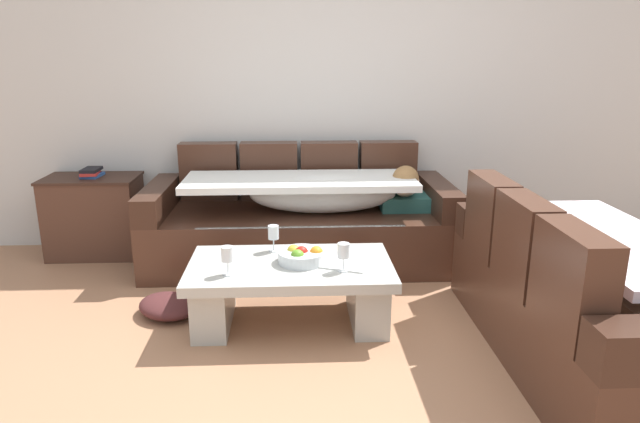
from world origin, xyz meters
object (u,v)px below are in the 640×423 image
at_px(fruit_bowl, 302,256).
at_px(book_stack_on_cabinet, 91,173).
at_px(couch_near_window, 587,300).
at_px(coffee_table, 291,285).
at_px(wine_glass_near_left, 227,255).
at_px(couch_along_wall, 305,220).
at_px(wine_glass_near_right, 343,252).
at_px(wine_glass_far_back, 273,233).
at_px(crumpled_garment, 168,306).
at_px(side_cabinet, 95,216).
at_px(open_magazine, 344,264).

bearing_deg(fruit_bowl, book_stack_on_cabinet, 142.04).
height_order(couch_near_window, book_stack_on_cabinet, couch_near_window).
relative_size(coffee_table, book_stack_on_cabinet, 5.48).
height_order(wine_glass_near_left, book_stack_on_cabinet, book_stack_on_cabinet).
bearing_deg(couch_along_wall, wine_glass_near_left, -110.58).
xyz_separation_m(fruit_bowl, wine_glass_near_right, (0.23, -0.15, 0.07)).
bearing_deg(wine_glass_near_left, wine_glass_near_right, 2.21).
height_order(wine_glass_far_back, crumpled_garment, wine_glass_far_back).
distance_m(couch_along_wall, wine_glass_near_left, 1.30).
bearing_deg(couch_along_wall, wine_glass_far_back, -104.24).
height_order(couch_along_wall, wine_glass_far_back, couch_along_wall).
height_order(couch_near_window, fruit_bowl, couch_near_window).
height_order(couch_along_wall, side_cabinet, couch_along_wall).
bearing_deg(wine_glass_near_left, wine_glass_far_back, 57.33).
bearing_deg(couch_along_wall, book_stack_on_cabinet, 172.12).
distance_m(fruit_bowl, wine_glass_near_left, 0.45).
height_order(couch_near_window, coffee_table, couch_near_window).
relative_size(open_magazine, crumpled_garment, 0.70).
bearing_deg(couch_near_window, open_magazine, 70.05).
distance_m(wine_glass_near_right, book_stack_on_cabinet, 2.34).
xyz_separation_m(wine_glass_near_right, wine_glass_far_back, (-0.40, 0.35, 0.00)).
xyz_separation_m(couch_near_window, wine_glass_far_back, (-1.65, 0.70, 0.16)).
bearing_deg(wine_glass_near_right, couch_near_window, -15.66).
xyz_separation_m(open_magazine, crumpled_garment, (-1.08, 0.17, -0.33)).
xyz_separation_m(couch_along_wall, crumpled_garment, (-0.87, -0.91, -0.27)).
relative_size(couch_along_wall, book_stack_on_cabinet, 10.52).
bearing_deg(open_magazine, couch_along_wall, 123.07).
relative_size(wine_glass_near_right, book_stack_on_cabinet, 0.76).
bearing_deg(couch_near_window, couch_along_wall, 43.24).
bearing_deg(couch_along_wall, coffee_table, -95.81).
relative_size(wine_glass_far_back, crumpled_garment, 0.42).
distance_m(wine_glass_near_right, open_magazine, 0.15).
xyz_separation_m(couch_along_wall, book_stack_on_cabinet, (-1.66, 0.23, 0.34)).
bearing_deg(wine_glass_near_left, fruit_bowl, 22.55).
bearing_deg(open_magazine, wine_glass_near_right, -76.74).
relative_size(fruit_bowl, open_magazine, 1.00).
height_order(wine_glass_near_left, side_cabinet, side_cabinet).
relative_size(couch_along_wall, wine_glass_far_back, 13.89).
bearing_deg(book_stack_on_cabinet, couch_near_window, -29.60).
distance_m(open_magazine, side_cabinet, 2.29).
bearing_deg(open_magazine, fruit_bowl, -169.16).
height_order(coffee_table, side_cabinet, side_cabinet).
height_order(wine_glass_far_back, book_stack_on_cabinet, book_stack_on_cabinet).
xyz_separation_m(couch_near_window, book_stack_on_cabinet, (-3.10, 1.76, 0.34)).
height_order(couch_along_wall, crumpled_garment, couch_along_wall).
xyz_separation_m(wine_glass_near_right, book_stack_on_cabinet, (-1.85, 1.41, 0.18)).
bearing_deg(couch_along_wall, couch_near_window, -46.76).
bearing_deg(wine_glass_far_back, couch_along_wall, 75.76).
relative_size(side_cabinet, book_stack_on_cabinet, 3.29).
distance_m(wine_glass_far_back, crumpled_garment, 0.80).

